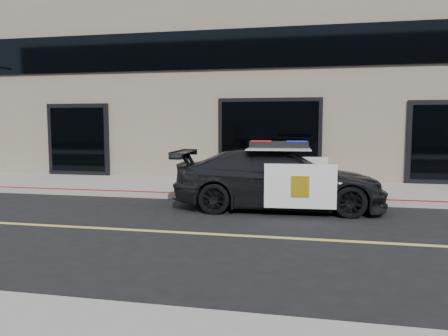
# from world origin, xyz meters

# --- Properties ---
(ground) EXTENTS (120.00, 120.00, 0.00)m
(ground) POSITION_xyz_m (0.00, 0.00, 0.00)
(ground) COLOR black
(ground) RESTS_ON ground
(sidewalk_n) EXTENTS (60.00, 3.50, 0.15)m
(sidewalk_n) POSITION_xyz_m (0.00, 5.25, 0.07)
(sidewalk_n) COLOR gray
(sidewalk_n) RESTS_ON ground
(building_n) EXTENTS (60.00, 7.00, 12.00)m
(building_n) POSITION_xyz_m (0.00, 10.50, 6.00)
(building_n) COLOR #756856
(building_n) RESTS_ON ground
(police_car) EXTENTS (2.64, 5.20, 1.62)m
(police_car) POSITION_xyz_m (-0.34, 2.70, 0.72)
(police_car) COLOR black
(police_car) RESTS_ON ground
(fire_hydrant) EXTENTS (0.35, 0.49, 0.78)m
(fire_hydrant) POSITION_xyz_m (-2.77, 4.14, 0.51)
(fire_hydrant) COLOR silver
(fire_hydrant) RESTS_ON sidewalk_n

